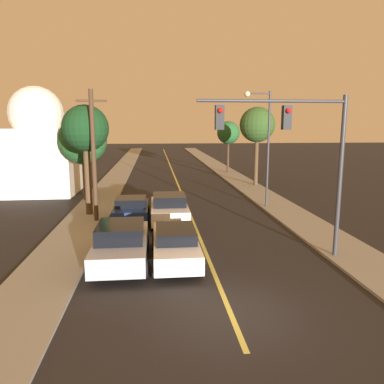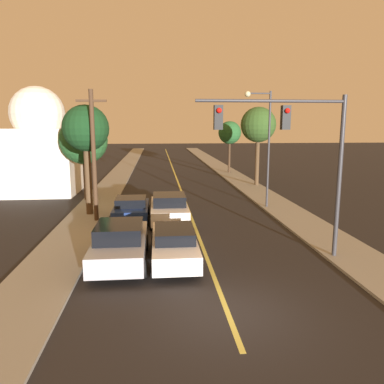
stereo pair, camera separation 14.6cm
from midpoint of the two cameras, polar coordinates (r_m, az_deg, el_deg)
ground_plane at (r=11.46m, az=5.45°, el=-17.85°), size 200.00×200.00×0.00m
road_surface at (r=46.27m, az=-3.22°, el=3.52°), size 9.58×80.00×0.01m
sidewalk_left at (r=46.39m, az=-10.71°, el=3.44°), size 2.50×80.00×0.12m
sidewalk_right at (r=46.92m, az=4.18°, el=3.67°), size 2.50×80.00×0.12m
car_near_lane_front at (r=14.97m, az=-2.83°, el=-7.82°), size 1.85×4.86×1.43m
car_near_lane_second at (r=20.58m, az=-3.69°, el=-2.51°), size 2.08×4.47×1.66m
car_outer_lane_front at (r=14.93m, az=-11.00°, el=-7.68°), size 2.09×4.81×1.66m
car_outer_lane_second at (r=21.36m, az=-9.42°, el=-2.54°), size 2.01×3.87×1.39m
traffic_signal_mast at (r=15.00m, az=15.34°, el=7.36°), size 5.81×0.42×6.39m
streetlamp_right at (r=24.33m, az=10.58°, el=8.64°), size 1.70×0.36×7.33m
utility_pole_left at (r=21.08m, az=-14.97°, el=5.66°), size 1.60×0.24×7.12m
tree_left_near at (r=22.72m, az=-16.09°, el=9.07°), size 2.69×2.69×6.41m
tree_left_far at (r=27.29m, az=-16.45°, el=7.54°), size 3.33×3.33×5.87m
tree_right_near at (r=33.38m, az=9.79°, el=9.98°), size 3.05×3.05×6.80m
tree_right_far at (r=41.92m, az=5.46°, el=8.94°), size 2.51×2.51×5.66m
domed_building_left at (r=31.92m, az=-22.46°, el=6.36°), size 5.68×5.68×8.32m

